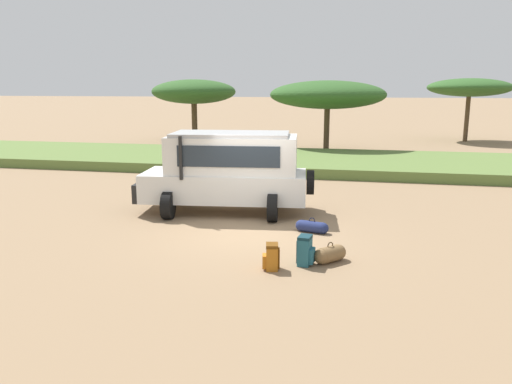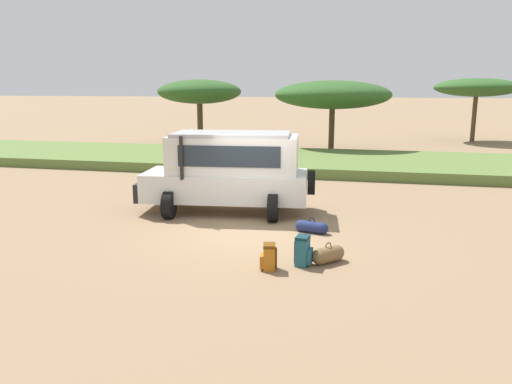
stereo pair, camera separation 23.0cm
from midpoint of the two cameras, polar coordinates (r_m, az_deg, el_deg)
ground_plane at (r=13.26m, az=-0.34°, el=-4.60°), size 320.00×320.00×0.00m
grass_bank at (r=24.26m, az=5.82°, el=3.50°), size 120.00×7.00×0.44m
safari_vehicle at (r=15.11m, az=-2.65°, el=2.50°), size 5.45×3.09×2.44m
backpack_beside_front_wheel at (r=10.56m, az=2.10°, el=-7.46°), size 0.39×0.37×0.56m
backpack_cluster_center at (r=10.85m, az=6.01°, el=-6.73°), size 0.40×0.40×0.65m
duffel_bag_low_black_case at (r=13.26m, az=6.88°, el=-4.00°), size 0.89×0.45×0.40m
duffel_bag_soft_canvas at (r=11.12m, az=8.82°, el=-7.08°), size 0.69×0.71×0.46m
acacia_tree_far_left at (r=34.75m, az=-6.29°, el=11.31°), size 5.71×5.24×4.23m
acacia_tree_left_mid at (r=29.23m, az=8.98°, el=10.91°), size 6.60×5.92×4.10m
acacia_tree_centre_back at (r=37.65m, az=24.07°, el=10.83°), size 5.59×5.05×4.31m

